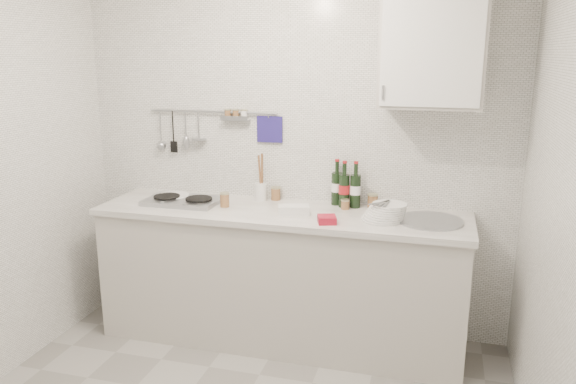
# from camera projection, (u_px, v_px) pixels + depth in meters

# --- Properties ---
(back_wall) EXTENTS (3.00, 0.02, 2.50)m
(back_wall) POSITION_uv_depth(u_px,v_px,m) (293.00, 153.00, 3.87)
(back_wall) COLOR silver
(back_wall) RESTS_ON floor
(wall_right) EXTENTS (0.02, 2.80, 2.50)m
(wall_right) POSITION_uv_depth(u_px,v_px,m) (572.00, 232.00, 2.17)
(wall_right) COLOR silver
(wall_right) RESTS_ON floor
(counter) EXTENTS (2.44, 0.64, 0.96)m
(counter) POSITION_uv_depth(u_px,v_px,m) (282.00, 280.00, 3.79)
(counter) COLOR #AFAAA2
(counter) RESTS_ON floor
(wall_rail) EXTENTS (0.98, 0.09, 0.34)m
(wall_rail) POSITION_uv_depth(u_px,v_px,m) (210.00, 125.00, 3.95)
(wall_rail) COLOR #93969B
(wall_rail) RESTS_ON back_wall
(wall_cabinet) EXTENTS (0.60, 0.38, 0.70)m
(wall_cabinet) POSITION_uv_depth(u_px,v_px,m) (432.00, 48.00, 3.30)
(wall_cabinet) COLOR #AFAAA2
(wall_cabinet) RESTS_ON back_wall
(plate_stack_hob) EXTENTS (0.25, 0.24, 0.03)m
(plate_stack_hob) POSITION_uv_depth(u_px,v_px,m) (172.00, 197.00, 3.93)
(plate_stack_hob) COLOR #535ABD
(plate_stack_hob) RESTS_ON counter
(plate_stack_sink) EXTENTS (0.28, 0.26, 0.11)m
(plate_stack_sink) POSITION_uv_depth(u_px,v_px,m) (385.00, 212.00, 3.45)
(plate_stack_sink) COLOR white
(plate_stack_sink) RESTS_ON counter
(wine_bottles) EXTENTS (0.21, 0.12, 0.31)m
(wine_bottles) POSITION_uv_depth(u_px,v_px,m) (345.00, 184.00, 3.73)
(wine_bottles) COLOR black
(wine_bottles) RESTS_ON counter
(butter_dish) EXTENTS (0.22, 0.15, 0.06)m
(butter_dish) POSITION_uv_depth(u_px,v_px,m) (294.00, 210.00, 3.57)
(butter_dish) COLOR white
(butter_dish) RESTS_ON counter
(strawberry_punnet) EXTENTS (0.14, 0.14, 0.05)m
(strawberry_punnet) POSITION_uv_depth(u_px,v_px,m) (327.00, 220.00, 3.39)
(strawberry_punnet) COLOR #B61427
(strawberry_punnet) RESTS_ON counter
(utensil_crock) EXTENTS (0.08, 0.08, 0.34)m
(utensil_crock) POSITION_uv_depth(u_px,v_px,m) (261.00, 189.00, 3.90)
(utensil_crock) COLOR white
(utensil_crock) RESTS_ON counter
(jar_a) EXTENTS (0.07, 0.07, 0.09)m
(jar_a) POSITION_uv_depth(u_px,v_px,m) (276.00, 193.00, 3.92)
(jar_a) COLOR brown
(jar_a) RESTS_ON counter
(jar_b) EXTENTS (0.07, 0.07, 0.09)m
(jar_b) POSITION_uv_depth(u_px,v_px,m) (373.00, 201.00, 3.73)
(jar_b) COLOR brown
(jar_b) RESTS_ON counter
(jar_c) EXTENTS (0.06, 0.06, 0.07)m
(jar_c) POSITION_uv_depth(u_px,v_px,m) (345.00, 204.00, 3.69)
(jar_c) COLOR brown
(jar_c) RESTS_ON counter
(jar_d) EXTENTS (0.07, 0.07, 0.10)m
(jar_d) POSITION_uv_depth(u_px,v_px,m) (225.00, 200.00, 3.74)
(jar_d) COLOR brown
(jar_d) RESTS_ON counter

